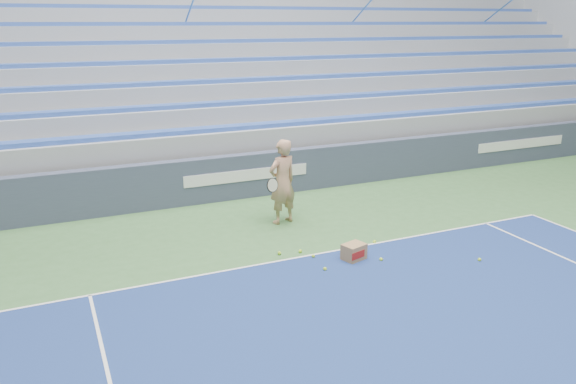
# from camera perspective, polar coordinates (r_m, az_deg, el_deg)

# --- Properties ---
(sponsor_barrier) EXTENTS (30.00, 0.32, 1.10)m
(sponsor_barrier) POSITION_cam_1_polar(r_m,az_deg,el_deg) (14.01, -4.34, 1.67)
(sponsor_barrier) COLOR #3A4158
(sponsor_barrier) RESTS_ON ground
(bleachers) EXTENTS (31.00, 9.15, 7.30)m
(bleachers) POSITION_cam_1_polar(r_m,az_deg,el_deg) (19.09, -10.43, 11.06)
(bleachers) COLOR #96999E
(bleachers) RESTS_ON ground
(tennis_player) EXTENTS (0.99, 0.92, 1.86)m
(tennis_player) POSITION_cam_1_polar(r_m,az_deg,el_deg) (12.05, -0.58, 1.05)
(tennis_player) COLOR tan
(tennis_player) RESTS_ON ground
(ball_box) EXTENTS (0.48, 0.42, 0.31)m
(ball_box) POSITION_cam_1_polar(r_m,az_deg,el_deg) (10.49, 6.71, -6.06)
(ball_box) COLOR #9B754B
(ball_box) RESTS_ON ground
(tennis_ball_0) EXTENTS (0.07, 0.07, 0.07)m
(tennis_ball_0) POSITION_cam_1_polar(r_m,az_deg,el_deg) (10.76, 1.25, -6.02)
(tennis_ball_0) COLOR #BAE82F
(tennis_ball_0) RESTS_ON ground
(tennis_ball_1) EXTENTS (0.07, 0.07, 0.07)m
(tennis_ball_1) POSITION_cam_1_polar(r_m,az_deg,el_deg) (10.98, 18.88, -6.52)
(tennis_ball_1) COLOR #BAE82F
(tennis_ball_1) RESTS_ON ground
(tennis_ball_2) EXTENTS (0.07, 0.07, 0.07)m
(tennis_ball_2) POSITION_cam_1_polar(r_m,az_deg,el_deg) (10.55, 9.44, -6.77)
(tennis_ball_2) COLOR #BAE82F
(tennis_ball_2) RESTS_ON ground
(tennis_ball_3) EXTENTS (0.07, 0.07, 0.07)m
(tennis_ball_3) POSITION_cam_1_polar(r_m,az_deg,el_deg) (10.55, 2.59, -6.53)
(tennis_ball_3) COLOR #BAE82F
(tennis_ball_3) RESTS_ON ground
(tennis_ball_4) EXTENTS (0.07, 0.07, 0.07)m
(tennis_ball_4) POSITION_cam_1_polar(r_m,az_deg,el_deg) (11.33, 8.78, -5.01)
(tennis_ball_4) COLOR #BAE82F
(tennis_ball_4) RESTS_ON ground
(tennis_ball_5) EXTENTS (0.07, 0.07, 0.07)m
(tennis_ball_5) POSITION_cam_1_polar(r_m,az_deg,el_deg) (10.05, 3.78, -7.80)
(tennis_ball_5) COLOR #BAE82F
(tennis_ball_5) RESTS_ON ground
(tennis_ball_6) EXTENTS (0.07, 0.07, 0.07)m
(tennis_ball_6) POSITION_cam_1_polar(r_m,az_deg,el_deg) (10.68, -0.88, -6.22)
(tennis_ball_6) COLOR #BAE82F
(tennis_ball_6) RESTS_ON ground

